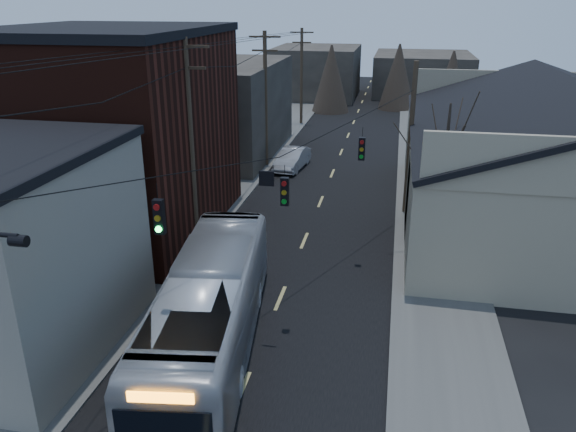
{
  "coord_description": "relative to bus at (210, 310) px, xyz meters",
  "views": [
    {
      "loc": [
        4.19,
        -5.85,
        11.52
      ],
      "look_at": [
        -0.01,
        15.69,
        3.0
      ],
      "focal_mm": 35.0,
      "sensor_mm": 36.0,
      "label": 1
    }
  ],
  "objects": [
    {
      "name": "bare_tree",
      "position": [
        8.1,
        10.06,
        1.94
      ],
      "size": [
        0.4,
        0.4,
        7.2
      ],
      "primitive_type": "cone",
      "color": "black",
      "rests_on": "ground"
    },
    {
      "name": "building_left_far",
      "position": [
        -7.9,
        26.06,
        1.84
      ],
      "size": [
        9.0,
        14.0,
        7.0
      ],
      "primitive_type": "cube",
      "color": "#2D2924",
      "rests_on": "ground"
    },
    {
      "name": "sidewalk_left",
      "position": [
        -4.9,
        20.06,
        -1.6
      ],
      "size": [
        4.0,
        110.0,
        0.12
      ],
      "primitive_type": "cube",
      "color": "#474744",
      "rests_on": "ground"
    },
    {
      "name": "utility_lines",
      "position": [
        -1.51,
        14.2,
        3.3
      ],
      "size": [
        11.24,
        45.28,
        10.5
      ],
      "color": "#382B1E",
      "rests_on": "ground"
    },
    {
      "name": "bus",
      "position": [
        0.0,
        0.0,
        0.0
      ],
      "size": [
        4.35,
        12.16,
        3.31
      ],
      "primitive_type": "imported",
      "rotation": [
        0.0,
        0.0,
        3.28
      ],
      "color": "#A1A5AC",
      "rests_on": "ground"
    },
    {
      "name": "warehouse",
      "position": [
        14.6,
        15.06,
        1.04
      ],
      "size": [
        16.16,
        20.6,
        7.73
      ],
      "color": "gray",
      "rests_on": "ground"
    },
    {
      "name": "building_brick",
      "position": [
        -8.4,
        10.06,
        3.34
      ],
      "size": [
        10.0,
        12.0,
        10.0
      ],
      "primitive_type": "cube",
      "color": "black",
      "rests_on": "ground"
    },
    {
      "name": "road_surface",
      "position": [
        1.6,
        20.06,
        -1.65
      ],
      "size": [
        9.0,
        110.0,
        0.02
      ],
      "primitive_type": "cube",
      "color": "black",
      "rests_on": "ground"
    },
    {
      "name": "building_far_left",
      "position": [
        -4.4,
        55.06,
        1.34
      ],
      "size": [
        10.0,
        12.0,
        6.0
      ],
      "primitive_type": "cube",
      "color": "#2D2924",
      "rests_on": "ground"
    },
    {
      "name": "sidewalk_right",
      "position": [
        8.1,
        20.06,
        -1.6
      ],
      "size": [
        4.0,
        110.0,
        0.12
      ],
      "primitive_type": "cube",
      "color": "#474744",
      "rests_on": "ground"
    },
    {
      "name": "parked_car",
      "position": [
        -1.4,
        22.66,
        -0.91
      ],
      "size": [
        2.11,
        4.7,
        1.5
      ],
      "primitive_type": "imported",
      "rotation": [
        0.0,
        0.0,
        -0.12
      ],
      "color": "#989A9F",
      "rests_on": "ground"
    },
    {
      "name": "building_far_right",
      "position": [
        8.6,
        60.06,
        0.84
      ],
      "size": [
        12.0,
        14.0,
        5.0
      ],
      "primitive_type": "cube",
      "color": "#2D2924",
      "rests_on": "ground"
    }
  ]
}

